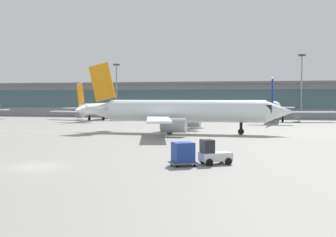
{
  "coord_description": "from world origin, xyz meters",
  "views": [
    {
      "loc": [
        19.0,
        -32.62,
        5.69
      ],
      "look_at": [
        6.23,
        20.02,
        3.0
      ],
      "focal_mm": 48.14,
      "sensor_mm": 36.0,
      "label": 1
    }
  ],
  "objects_px": {
    "gate_airplane_2": "(274,109)",
    "apron_light_mast_1": "(117,88)",
    "apron_light_mast_2": "(302,84)",
    "gate_airplane_1": "(98,109)",
    "cargo_dolly_lead": "(183,153)",
    "baggage_tug": "(213,154)",
    "taxiing_regional_jet": "(183,112)"
  },
  "relations": [
    {
      "from": "gate_airplane_1",
      "to": "taxiing_regional_jet",
      "type": "relative_size",
      "value": 0.79
    },
    {
      "from": "cargo_dolly_lead",
      "to": "apron_light_mast_2",
      "type": "bearing_deg",
      "value": 49.22
    },
    {
      "from": "taxiing_regional_jet",
      "to": "baggage_tug",
      "type": "distance_m",
      "value": 31.62
    },
    {
      "from": "gate_airplane_2",
      "to": "apron_light_mast_2",
      "type": "height_order",
      "value": "apron_light_mast_2"
    },
    {
      "from": "baggage_tug",
      "to": "gate_airplane_1",
      "type": "bearing_deg",
      "value": 88.43
    },
    {
      "from": "apron_light_mast_1",
      "to": "cargo_dolly_lead",
      "type": "bearing_deg",
      "value": -66.35
    },
    {
      "from": "cargo_dolly_lead",
      "to": "apron_light_mast_1",
      "type": "relative_size",
      "value": 0.18
    },
    {
      "from": "apron_light_mast_1",
      "to": "apron_light_mast_2",
      "type": "height_order",
      "value": "apron_light_mast_2"
    },
    {
      "from": "taxiing_regional_jet",
      "to": "baggage_tug",
      "type": "xyz_separation_m",
      "value": [
        8.86,
        -30.26,
        -2.43
      ]
    },
    {
      "from": "gate_airplane_1",
      "to": "apron_light_mast_2",
      "type": "relative_size",
      "value": 1.64
    },
    {
      "from": "gate_airplane_1",
      "to": "cargo_dolly_lead",
      "type": "distance_m",
      "value": 73.61
    },
    {
      "from": "baggage_tug",
      "to": "apron_light_mast_1",
      "type": "distance_m",
      "value": 87.92
    },
    {
      "from": "taxiing_regional_jet",
      "to": "apron_light_mast_2",
      "type": "relative_size",
      "value": 2.08
    },
    {
      "from": "gate_airplane_2",
      "to": "gate_airplane_1",
      "type": "bearing_deg",
      "value": 95.35
    },
    {
      "from": "gate_airplane_1",
      "to": "gate_airplane_2",
      "type": "relative_size",
      "value": 0.9
    },
    {
      "from": "gate_airplane_2",
      "to": "apron_light_mast_1",
      "type": "relative_size",
      "value": 2.01
    },
    {
      "from": "gate_airplane_1",
      "to": "cargo_dolly_lead",
      "type": "relative_size",
      "value": 10.0
    },
    {
      "from": "apron_light_mast_2",
      "to": "gate_airplane_2",
      "type": "bearing_deg",
      "value": -118.25
    },
    {
      "from": "gate_airplane_2",
      "to": "apron_light_mast_1",
      "type": "distance_m",
      "value": 44.05
    },
    {
      "from": "gate_airplane_1",
      "to": "apron_light_mast_1",
      "type": "distance_m",
      "value": 16.39
    },
    {
      "from": "cargo_dolly_lead",
      "to": "gate_airplane_2",
      "type": "bearing_deg",
      "value": 52.96
    },
    {
      "from": "taxiing_regional_jet",
      "to": "apron_light_mast_2",
      "type": "xyz_separation_m",
      "value": [
        19.82,
        48.71,
        5.39
      ]
    },
    {
      "from": "gate_airplane_1",
      "to": "baggage_tug",
      "type": "xyz_separation_m",
      "value": [
        36.58,
        -63.72,
        -1.72
      ]
    },
    {
      "from": "baggage_tug",
      "to": "apron_light_mast_2",
      "type": "height_order",
      "value": "apron_light_mast_2"
    },
    {
      "from": "taxiing_regional_jet",
      "to": "apron_light_mast_1",
      "type": "xyz_separation_m",
      "value": [
        -28.69,
        48.93,
        4.62
      ]
    },
    {
      "from": "taxiing_regional_jet",
      "to": "cargo_dolly_lead",
      "type": "relative_size",
      "value": 12.71
    },
    {
      "from": "gate_airplane_2",
      "to": "apron_light_mast_2",
      "type": "xyz_separation_m",
      "value": [
        6.53,
        12.15,
        5.81
      ]
    },
    {
      "from": "gate_airplane_2",
      "to": "baggage_tug",
      "type": "distance_m",
      "value": 67.0
    },
    {
      "from": "cargo_dolly_lead",
      "to": "apron_light_mast_1",
      "type": "distance_m",
      "value": 88.23
    },
    {
      "from": "taxiing_regional_jet",
      "to": "gate_airplane_1",
      "type": "bearing_deg",
      "value": 129.98
    },
    {
      "from": "taxiing_regional_jet",
      "to": "apron_light_mast_1",
      "type": "bearing_deg",
      "value": 120.73
    },
    {
      "from": "apron_light_mast_1",
      "to": "taxiing_regional_jet",
      "type": "bearing_deg",
      "value": -59.61
    }
  ]
}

